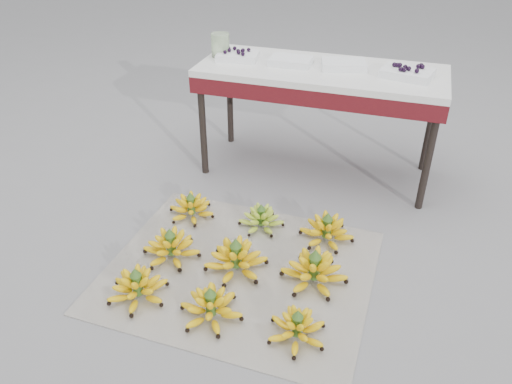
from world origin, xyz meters
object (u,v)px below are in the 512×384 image
(bunch_mid_center, at_px, (236,259))
(bunch_back_right, at_px, (327,231))
(bunch_front_right, at_px, (297,328))
(bunch_mid_right, at_px, (314,271))
(bunch_front_center, at_px, (211,307))
(tray_left, at_px, (291,61))
(newspaper_mat, at_px, (240,270))
(bunch_back_left, at_px, (191,208))
(glass_jar, at_px, (220,45))
(bunch_mid_left, at_px, (171,247))
(vendor_table, at_px, (321,81))
(bunch_back_center, at_px, (261,219))
(tray_far_right, at_px, (407,73))
(tray_far_left, at_px, (238,56))
(tray_right, at_px, (344,64))
(bunch_front_left, at_px, (138,287))

(bunch_mid_center, relative_size, bunch_back_right, 0.96)
(bunch_front_right, bearing_deg, bunch_mid_right, 112.87)
(bunch_front_center, xyz_separation_m, tray_left, (-0.04, 1.40, 0.64))
(newspaper_mat, bearing_deg, bunch_front_right, -41.53)
(bunch_back_left, bearing_deg, bunch_front_center, -46.94)
(newspaper_mat, height_order, bunch_back_right, bunch_back_right)
(bunch_mid_right, distance_m, glass_jar, 1.53)
(bunch_mid_left, relative_size, vendor_table, 0.22)
(vendor_table, xyz_separation_m, tray_left, (-0.19, 0.01, 0.10))
(vendor_table, bearing_deg, bunch_back_center, -101.34)
(bunch_mid_left, xyz_separation_m, bunch_back_right, (0.71, 0.37, -0.00))
(bunch_front_right, bearing_deg, bunch_back_left, 160.93)
(bunch_mid_left, bearing_deg, glass_jar, 91.15)
(tray_left, relative_size, tray_far_right, 0.81)
(bunch_back_left, bearing_deg, tray_far_left, 100.45)
(bunch_back_right, relative_size, tray_right, 1.23)
(glass_jar, bearing_deg, tray_far_left, -10.67)
(bunch_mid_left, relative_size, bunch_back_center, 1.10)
(bunch_back_right, bearing_deg, tray_far_right, 88.17)
(bunch_front_right, xyz_separation_m, tray_far_left, (-0.74, 1.39, 0.65))
(tray_right, bearing_deg, vendor_table, -164.16)
(bunch_back_left, bearing_deg, bunch_back_right, 14.00)
(bunch_mid_left, height_order, vendor_table, vendor_table)
(bunch_front_left, relative_size, bunch_back_right, 1.03)
(bunch_front_center, height_order, bunch_mid_center, bunch_mid_center)
(bunch_back_center, bearing_deg, tray_far_right, 59.20)
(bunch_front_right, distance_m, tray_far_right, 1.55)
(bunch_front_left, relative_size, bunch_front_center, 1.06)
(newspaper_mat, distance_m, bunch_mid_right, 0.36)
(newspaper_mat, bearing_deg, glass_jar, 114.46)
(bunch_mid_center, bearing_deg, vendor_table, 75.04)
(tray_far_left, bearing_deg, newspaper_mat, -70.49)
(bunch_front_left, bearing_deg, glass_jar, 70.95)
(bunch_front_center, relative_size, tray_right, 1.19)
(bunch_mid_right, bearing_deg, bunch_front_right, -94.85)
(tray_right, bearing_deg, tray_far_left, -176.74)
(newspaper_mat, distance_m, bunch_back_right, 0.51)
(newspaper_mat, xyz_separation_m, bunch_back_center, (-0.01, 0.37, 0.05))
(bunch_mid_center, xyz_separation_m, bunch_mid_right, (0.37, 0.03, 0.00))
(tray_far_right, bearing_deg, bunch_front_right, -100.22)
(bunch_back_left, distance_m, tray_left, 1.04)
(bunch_back_left, relative_size, bunch_back_center, 1.08)
(tray_far_left, bearing_deg, tray_far_right, -0.52)
(bunch_front_left, xyz_separation_m, tray_left, (0.32, 1.39, 0.64))
(tray_far_left, relative_size, tray_left, 1.10)
(newspaper_mat, height_order, bunch_mid_right, bunch_mid_right)
(bunch_front_right, xyz_separation_m, bunch_mid_left, (-0.72, 0.31, 0.01))
(bunch_mid_left, relative_size, glass_jar, 2.24)
(tray_left, height_order, glass_jar, glass_jar)
(bunch_front_center, distance_m, bunch_back_left, 0.78)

